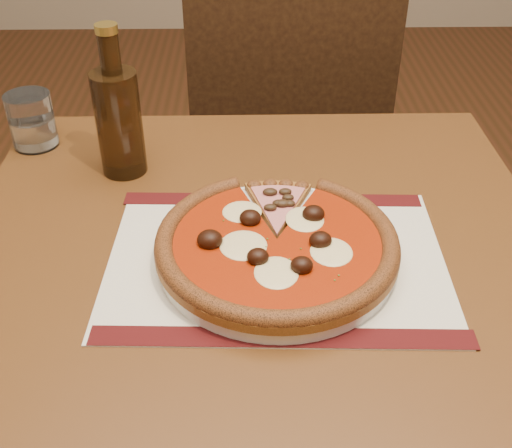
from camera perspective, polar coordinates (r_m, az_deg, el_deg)
The scene contains 8 objects.
table at distance 0.90m, azimuth 0.02°, elevation -7.53°, with size 0.80×0.80×0.75m.
chair_far at distance 1.58m, azimuth 2.78°, elevation 8.04°, with size 0.45×0.45×0.94m.
placemat at distance 0.82m, azimuth 1.83°, elevation -3.21°, with size 0.43×0.31×0.00m, color silver.
plate at distance 0.82m, azimuth 1.84°, elevation -2.66°, with size 0.30×0.30×0.02m, color white.
pizza at distance 0.80m, azimuth 1.87°, elevation -1.57°, with size 0.31×0.31×0.04m.
ham_slice at distance 0.87m, azimuth 2.12°, elevation 1.42°, with size 0.10×0.13×0.02m.
water_glass at distance 1.12m, azimuth -19.32°, elevation 8.69°, with size 0.07×0.07×0.09m, color white.
bottle at distance 0.98m, azimuth -12.13°, elevation 9.21°, with size 0.07×0.07×0.23m.
Camera 1 is at (-0.67, -0.73, 1.27)m, focal length 45.00 mm.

